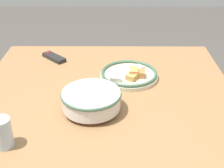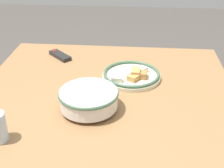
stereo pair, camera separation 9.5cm
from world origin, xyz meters
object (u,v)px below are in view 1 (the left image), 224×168
object	(u,v)px
food_plate	(129,74)
tv_remote	(54,57)
drinking_glass	(2,133)
noodle_bowl	(91,100)

from	to	relation	value
food_plate	tv_remote	distance (m)	0.45
food_plate	tv_remote	bearing A→B (deg)	152.04
food_plate	drinking_glass	bearing A→B (deg)	-132.27
food_plate	drinking_glass	world-z (taller)	drinking_glass
food_plate	drinking_glass	distance (m)	0.67
noodle_bowl	tv_remote	distance (m)	0.54
tv_remote	drinking_glass	size ratio (longest dim) A/B	1.31
noodle_bowl	drinking_glass	bearing A→B (deg)	-142.79
noodle_bowl	food_plate	distance (m)	0.32
drinking_glass	food_plate	bearing A→B (deg)	47.73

